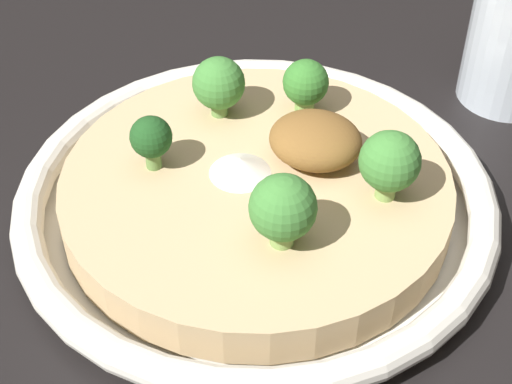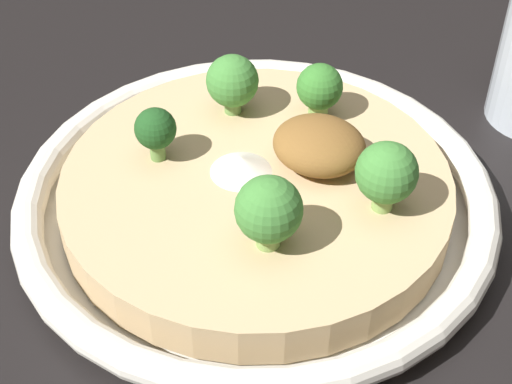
{
  "view_description": "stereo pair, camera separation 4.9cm",
  "coord_description": "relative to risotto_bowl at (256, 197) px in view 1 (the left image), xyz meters",
  "views": [
    {
      "loc": [
        -0.12,
        0.35,
        0.35
      ],
      "look_at": [
        0.0,
        0.0,
        0.02
      ],
      "focal_mm": 55.0,
      "sensor_mm": 36.0,
      "label": 1
    },
    {
      "loc": [
        -0.17,
        0.33,
        0.35
      ],
      "look_at": [
        0.0,
        0.0,
        0.02
      ],
      "focal_mm": 55.0,
      "sensor_mm": 36.0,
      "label": 2
    }
  ],
  "objects": [
    {
      "name": "broccoli_front_right",
      "position": [
        0.04,
        -0.05,
        0.04
      ],
      "size": [
        0.04,
        0.04,
        0.04
      ],
      "color": "#668E47",
      "rests_on": "risotto_bowl"
    },
    {
      "name": "broccoli_front",
      "position": [
        -0.01,
        -0.08,
        0.04
      ],
      "size": [
        0.03,
        0.03,
        0.04
      ],
      "color": "#759E4C",
      "rests_on": "risotto_bowl"
    },
    {
      "name": "crispy_onion_garnish",
      "position": [
        -0.03,
        -0.03,
        0.03
      ],
      "size": [
        0.06,
        0.05,
        0.03
      ],
      "color": "brown",
      "rests_on": "risotto_bowl"
    },
    {
      "name": "cheese_sprinkle",
      "position": [
        0.01,
        -0.0,
        0.02
      ],
      "size": [
        0.04,
        0.04,
        0.01
      ],
      "color": "white",
      "rests_on": "risotto_bowl"
    },
    {
      "name": "broccoli_back",
      "position": [
        -0.03,
        0.05,
        0.04
      ],
      "size": [
        0.04,
        0.04,
        0.05
      ],
      "color": "#84A856",
      "rests_on": "risotto_bowl"
    },
    {
      "name": "broccoli_front_left",
      "position": [
        -0.08,
        -0.01,
        0.04
      ],
      "size": [
        0.04,
        0.04,
        0.05
      ],
      "color": "#84A856",
      "rests_on": "risotto_bowl"
    },
    {
      "name": "broccoli_right",
      "position": [
        0.06,
        0.01,
        0.04
      ],
      "size": [
        0.03,
        0.03,
        0.04
      ],
      "color": "#668E47",
      "rests_on": "risotto_bowl"
    },
    {
      "name": "risotto_bowl",
      "position": [
        0.0,
        0.0,
        0.0
      ],
      "size": [
        0.3,
        0.3,
        0.03
      ],
      "color": "silver",
      "rests_on": "ground_plane"
    },
    {
      "name": "ground_plane",
      "position": [
        0.0,
        0.0,
        -0.02
      ],
      "size": [
        6.0,
        6.0,
        0.0
      ],
      "primitive_type": "plane",
      "color": "black"
    }
  ]
}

